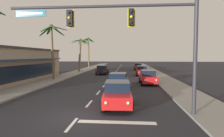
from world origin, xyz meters
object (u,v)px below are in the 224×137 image
Objects in this scene: sedan_third_in_queue at (118,81)px; sedan_parked_nearest_kerb at (142,71)px; sedan_oncoming_far at (102,70)px; sedan_parked_mid_kerb at (138,66)px; palm_left_second at (52,39)px; sedan_lead_at_stop_bar at (117,94)px; traffic_signal_mast at (135,28)px; palm_left_farthest at (88,46)px; palm_left_third at (80,50)px; sedan_parked_far_kerb at (148,77)px.

sedan_third_in_queue is 1.00× the size of sedan_parked_nearest_kerb.
sedan_oncoming_far is 14.52m from sedan_parked_mid_kerb.
sedan_lead_at_stop_bar is at bearing -53.54° from palm_left_second.
sedan_lead_at_stop_bar is 17.28m from palm_left_second.
palm_left_second reaches higher than traffic_signal_mast.
palm_left_farthest reaches higher than sedan_lead_at_stop_bar.
traffic_signal_mast reaches higher than sedan_lead_at_stop_bar.
palm_left_farthest is (-1.07, 13.60, 1.46)m from palm_left_third.
sedan_parked_far_kerb is 0.58× the size of palm_left_second.
sedan_third_in_queue is 0.58× the size of palm_left_second.
sedan_parked_far_kerb is at bearing -65.74° from palm_left_farthest.
palm_left_second is (-9.54, 6.86, 4.87)m from sedan_third_in_queue.
sedan_parked_far_kerb is at bearing -89.93° from sedan_parked_mid_kerb.
sedan_parked_nearest_kerb is 10.40m from sedan_parked_far_kerb.
sedan_parked_nearest_kerb is at bearing 30.73° from palm_left_second.
sedan_parked_mid_kerb is at bearing 59.47° from palm_left_second.
palm_left_second is (-5.73, -9.21, 4.87)m from sedan_oncoming_far.
sedan_lead_at_stop_bar is at bearing -98.22° from sedan_parked_nearest_kerb.
sedan_parked_nearest_kerb is 1.01× the size of sedan_parked_mid_kerb.
traffic_signal_mast is 2.38× the size of sedan_parked_far_kerb.
sedan_lead_at_stop_bar is 21.21m from sedan_parked_nearest_kerb.
palm_left_second is at bearing -120.53° from sedan_parked_mid_kerb.
sedan_parked_far_kerb is (0.03, -24.59, 0.00)m from sedan_parked_mid_kerb.
sedan_parked_far_kerb is at bearing 73.88° from sedan_lead_at_stop_bar.
palm_left_third reaches higher than sedan_oncoming_far.
palm_left_second is at bearing -92.01° from palm_left_third.
traffic_signal_mast is 30.61m from palm_left_third.
sedan_parked_nearest_kerb is 0.64× the size of palm_left_third.
palm_left_farthest is at bearing 105.18° from traffic_signal_mast.
sedan_parked_mid_kerb is 25.83m from palm_left_second.
sedan_parked_nearest_kerb is at bearing 90.18° from sedan_parked_far_kerb.
sedan_parked_mid_kerb is (3.34, 28.71, 0.00)m from sedan_third_in_queue.
palm_left_third is at bearing 154.29° from sedan_parked_nearest_kerb.
palm_left_third is at bearing 87.99° from palm_left_second.
palm_left_farthest is (-13.48, 5.39, 5.34)m from sedan_parked_mid_kerb.
palm_left_farthest reaches higher than sedan_parked_far_kerb.
traffic_signal_mast reaches higher than sedan_parked_far_kerb.
sedan_parked_nearest_kerb is at bearing 77.05° from sedan_third_in_queue.
sedan_lead_at_stop_bar is 1.01× the size of sedan_oncoming_far.
sedan_third_in_queue and sedan_parked_mid_kerb have the same top height.
sedan_third_in_queue and sedan_parked_nearest_kerb have the same top height.
sedan_parked_nearest_kerb is (3.34, 14.52, 0.00)m from sedan_third_in_queue.
sedan_third_in_queue is 1.00× the size of sedan_parked_far_kerb.
palm_left_second reaches higher than sedan_oncoming_far.
sedan_parked_far_kerb is (3.06, 10.60, 0.00)m from sedan_lead_at_stop_bar.
sedan_parked_mid_kerb is at bearing 85.07° from sedan_lead_at_stop_bar.
palm_left_farthest is (-10.13, 34.10, 5.34)m from sedan_third_in_queue.
palm_left_second reaches higher than sedan_third_in_queue.
sedan_oncoming_far is 1.01× the size of sedan_parked_mid_kerb.
sedan_parked_mid_kerb is 24.59m from sedan_parked_far_kerb.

